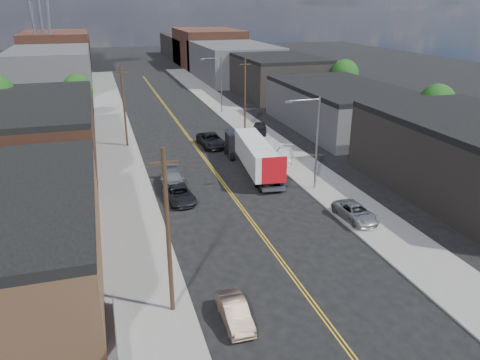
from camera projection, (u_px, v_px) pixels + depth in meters
ground at (173, 116)px, 74.35m from camera, size 260.00×260.00×0.00m
centerline at (192, 141)px, 60.93m from camera, size 0.32×120.00×0.01m
sidewalk_left at (117, 147)px, 58.32m from camera, size 5.00×140.00×0.15m
sidewalk_right at (261, 135)px, 63.49m from camera, size 5.00×140.00×0.15m
warehouse_tan at (4, 231)px, 30.90m from camera, size 12.00×22.00×5.60m
warehouse_brown at (39, 129)px, 53.97m from camera, size 12.00×26.00×6.60m
industrial_right_a at (477, 157)px, 43.30m from camera, size 14.00×22.00×7.10m
industrial_right_b at (341, 106)px, 66.73m from camera, size 14.00×24.00×6.10m
industrial_right_c at (276, 76)px, 89.72m from camera, size 14.00×22.00×7.60m
skyline_left_a at (51, 68)px, 98.78m from camera, size 16.00×30.00×8.00m
skyline_right_a at (233, 61)px, 109.67m from camera, size 16.00×30.00×8.00m
skyline_left_b at (57, 52)px, 120.78m from camera, size 16.00×26.00×10.00m
skyline_right_b at (208, 48)px, 131.67m from camera, size 16.00×26.00×10.00m
skyline_left_c at (62, 51)px, 139.20m from camera, size 16.00×40.00×7.00m
skyline_right_c at (194, 47)px, 150.09m from camera, size 16.00×40.00×7.00m
streetlight_near at (313, 137)px, 43.23m from camera, size 3.39×0.25×9.00m
streetlight_far at (219, 80)px, 74.52m from camera, size 3.39×0.25×9.00m
utility_pole_left_near at (168, 233)px, 25.58m from camera, size 1.60×0.26×10.00m
utility_pole_left_far at (124, 106)px, 56.88m from camera, size 1.60×0.26×10.00m
utility_pole_right at (245, 95)px, 64.02m from camera, size 1.60×0.26×10.00m
tree_left_far at (78, 90)px, 70.72m from camera, size 4.35×4.20×6.97m
tree_right_near at (437, 104)px, 59.34m from camera, size 4.60×4.48×7.44m
tree_right_far at (345, 75)px, 80.69m from camera, size 4.85×4.76×7.91m
semi_truck at (251, 152)px, 49.57m from camera, size 3.55×14.26×3.67m
car_left_b at (235, 312)px, 26.26m from camera, size 1.41×3.95×1.30m
car_left_c at (179, 194)px, 42.34m from camera, size 2.71×5.13×1.37m
car_left_d at (173, 180)px, 45.44m from camera, size 2.76×5.81×1.64m
car_right_lot_a at (356, 212)px, 38.42m from camera, size 2.48×4.81×1.30m
car_right_lot_b at (284, 155)px, 52.77m from camera, size 3.92×5.17×1.39m
car_right_lot_c at (260, 128)px, 63.61m from camera, size 3.19×4.80×1.52m
car_ahead_truck at (211, 140)px, 58.48m from camera, size 2.93×5.94×1.62m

